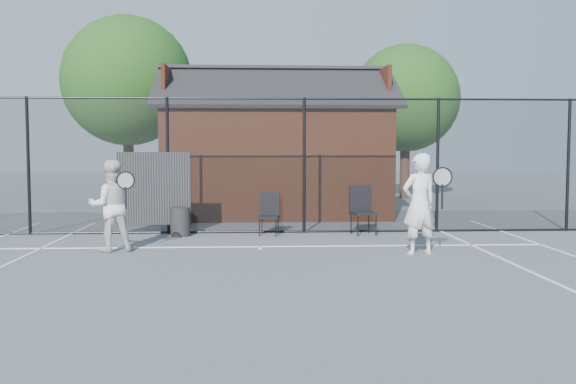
{
  "coord_description": "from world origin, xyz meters",
  "views": [
    {
      "loc": [
        -0.09,
        -9.17,
        1.9
      ],
      "look_at": [
        0.5,
        2.32,
        1.1
      ],
      "focal_mm": 40.0,
      "sensor_mm": 36.0,
      "label": 1
    }
  ],
  "objects_px": {
    "chair_left": "(269,215)",
    "chair_right": "(363,211)",
    "player_front": "(420,204)",
    "player_back": "(111,206)",
    "clubhouse": "(276,158)",
    "waste_bin": "(180,222)"
  },
  "relations": [
    {
      "from": "player_front",
      "to": "chair_right",
      "type": "xyz_separation_m",
      "value": [
        -0.56,
        2.59,
        -0.38
      ]
    },
    {
      "from": "clubhouse",
      "to": "chair_right",
      "type": "bearing_deg",
      "value": -68.13
    },
    {
      "from": "player_front",
      "to": "player_back",
      "type": "xyz_separation_m",
      "value": [
        -5.54,
        0.62,
        -0.07
      ]
    },
    {
      "from": "chair_right",
      "to": "player_front",
      "type": "bearing_deg",
      "value": -89.73
    },
    {
      "from": "player_back",
      "to": "chair_left",
      "type": "height_order",
      "value": "player_back"
    },
    {
      "from": "chair_left",
      "to": "chair_right",
      "type": "distance_m",
      "value": 2.06
    },
    {
      "from": "clubhouse",
      "to": "player_back",
      "type": "bearing_deg",
      "value": -116.8
    },
    {
      "from": "clubhouse",
      "to": "player_back",
      "type": "height_order",
      "value": "clubhouse"
    },
    {
      "from": "waste_bin",
      "to": "player_front",
      "type": "bearing_deg",
      "value": -29.8
    },
    {
      "from": "player_front",
      "to": "player_back",
      "type": "bearing_deg",
      "value": 173.62
    },
    {
      "from": "clubhouse",
      "to": "chair_right",
      "type": "xyz_separation_m",
      "value": [
        1.77,
        -4.4,
        -1.08
      ]
    },
    {
      "from": "chair_left",
      "to": "waste_bin",
      "type": "relative_size",
      "value": 1.45
    },
    {
      "from": "clubhouse",
      "to": "player_front",
      "type": "xyz_separation_m",
      "value": [
        2.33,
        -6.99,
        -0.7
      ]
    },
    {
      "from": "player_back",
      "to": "chair_right",
      "type": "relative_size",
      "value": 1.6
    },
    {
      "from": "clubhouse",
      "to": "waste_bin",
      "type": "bearing_deg",
      "value": -116.49
    },
    {
      "from": "player_front",
      "to": "chair_left",
      "type": "distance_m",
      "value": 3.71
    },
    {
      "from": "player_front",
      "to": "waste_bin",
      "type": "bearing_deg",
      "value": 150.2
    },
    {
      "from": "player_back",
      "to": "chair_right",
      "type": "distance_m",
      "value": 5.37
    },
    {
      "from": "player_back",
      "to": "chair_left",
      "type": "bearing_deg",
      "value": 33.95
    },
    {
      "from": "clubhouse",
      "to": "waste_bin",
      "type": "xyz_separation_m",
      "value": [
        -2.19,
        -4.4,
        -1.3
      ]
    },
    {
      "from": "clubhouse",
      "to": "player_back",
      "type": "xyz_separation_m",
      "value": [
        -3.22,
        -6.37,
        -0.77
      ]
    },
    {
      "from": "chair_left",
      "to": "chair_right",
      "type": "bearing_deg",
      "value": 9.6
    }
  ]
}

